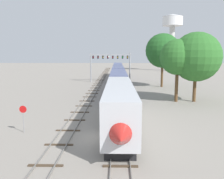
# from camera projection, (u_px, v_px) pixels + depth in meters

# --- Properties ---
(ground_plane) EXTENTS (400.00, 400.00, 0.00)m
(ground_plane) POSITION_uv_depth(u_px,v_px,m) (99.00, 138.00, 23.05)
(ground_plane) COLOR gray
(track_main) EXTENTS (2.60, 200.00, 0.16)m
(track_main) POSITION_uv_depth(u_px,v_px,m) (118.00, 77.00, 82.32)
(track_main) COLOR slate
(track_main) RESTS_ON ground
(track_near) EXTENTS (2.60, 160.00, 0.16)m
(track_near) POSITION_uv_depth(u_px,v_px,m) (97.00, 85.00, 62.66)
(track_near) COLOR slate
(track_near) RESTS_ON ground
(passenger_train) EXTENTS (3.04, 80.88, 4.80)m
(passenger_train) POSITION_uv_depth(u_px,v_px,m) (118.00, 78.00, 56.22)
(passenger_train) COLOR silver
(passenger_train) RESTS_ON ground
(signal_gantry) EXTENTS (12.10, 0.49, 8.59)m
(signal_gantry) POSITION_uv_depth(u_px,v_px,m) (110.00, 60.00, 68.46)
(signal_gantry) COLOR #999BA0
(signal_gantry) RESTS_ON ground
(water_tower) EXTENTS (9.82, 9.82, 27.31)m
(water_tower) POSITION_uv_depth(u_px,v_px,m) (172.00, 26.00, 113.48)
(water_tower) COLOR beige
(water_tower) RESTS_ON ground
(stop_sign) EXTENTS (0.76, 0.08, 2.88)m
(stop_sign) POSITION_uv_depth(u_px,v_px,m) (23.00, 115.00, 24.31)
(stop_sign) COLOR gray
(stop_sign) RESTS_ON ground
(trackside_tree_left) EXTENTS (6.07, 6.07, 10.70)m
(trackside_tree_left) POSITION_uv_depth(u_px,v_px,m) (178.00, 57.00, 39.54)
(trackside_tree_left) COLOR brown
(trackside_tree_left) RESTS_ON ground
(trackside_tree_mid) EXTENTS (8.46, 8.46, 13.25)m
(trackside_tree_mid) POSITION_uv_depth(u_px,v_px,m) (163.00, 51.00, 57.64)
(trackside_tree_mid) COLOR brown
(trackside_tree_mid) RESTS_ON ground
(trackside_tree_right) EXTENTS (8.37, 8.37, 11.88)m
(trackside_tree_right) POSITION_uv_depth(u_px,v_px,m) (196.00, 57.00, 39.58)
(trackside_tree_right) COLOR brown
(trackside_tree_right) RESTS_ON ground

